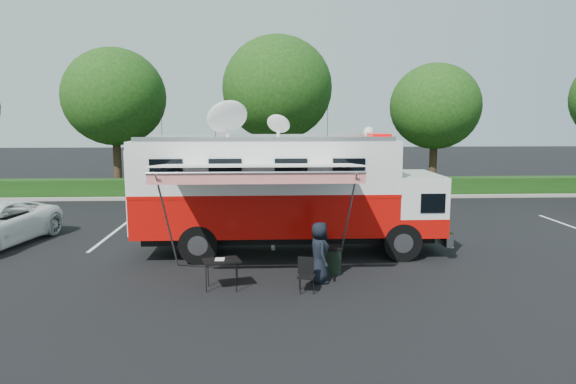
% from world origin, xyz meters
% --- Properties ---
extents(ground_plane, '(120.00, 120.00, 0.00)m').
position_xyz_m(ground_plane, '(0.00, 0.00, 0.00)').
color(ground_plane, black).
rests_on(ground_plane, ground).
extents(back_border, '(60.00, 6.14, 8.87)m').
position_xyz_m(back_border, '(1.14, 12.90, 5.00)').
color(back_border, '#9E998E').
rests_on(back_border, ground_plane).
extents(stall_lines, '(24.12, 5.50, 0.01)m').
position_xyz_m(stall_lines, '(-0.50, 3.00, 0.00)').
color(stall_lines, silver).
rests_on(stall_lines, ground_plane).
extents(command_truck, '(9.70, 2.67, 4.66)m').
position_xyz_m(command_truck, '(-0.08, -0.00, 1.99)').
color(command_truck, black).
rests_on(command_truck, ground_plane).
extents(awning, '(5.29, 2.73, 3.20)m').
position_xyz_m(awning, '(-0.95, -2.77, 3.00)').
color(awning, white).
rests_on(awning, ground_plane).
extents(person, '(0.63, 0.86, 1.63)m').
position_xyz_m(person, '(0.65, -3.12, 0.00)').
color(person, black).
rests_on(person, ground_plane).
extents(folding_table, '(1.04, 0.86, 0.77)m').
position_xyz_m(folding_table, '(-1.87, -3.53, 0.72)').
color(folding_table, black).
rests_on(folding_table, ground_plane).
extents(folding_chair, '(0.50, 0.52, 0.85)m').
position_xyz_m(folding_chair, '(0.25, -3.77, 0.50)').
color(folding_chair, black).
rests_on(folding_chair, ground_plane).
extents(trash_bin, '(0.49, 0.49, 0.73)m').
position_xyz_m(trash_bin, '(1.14, -2.34, 0.37)').
color(trash_bin, black).
rests_on(trash_bin, ground_plane).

